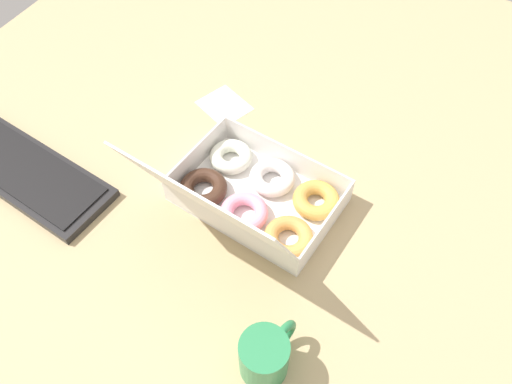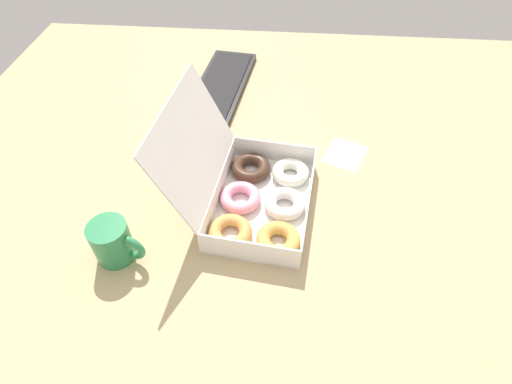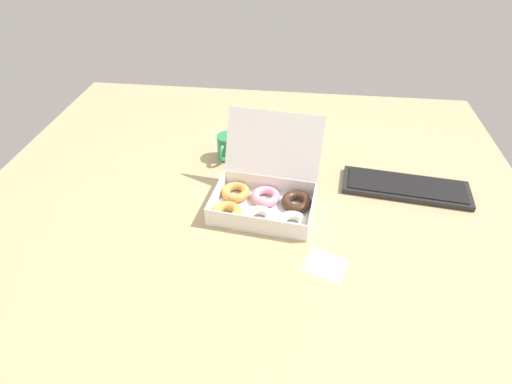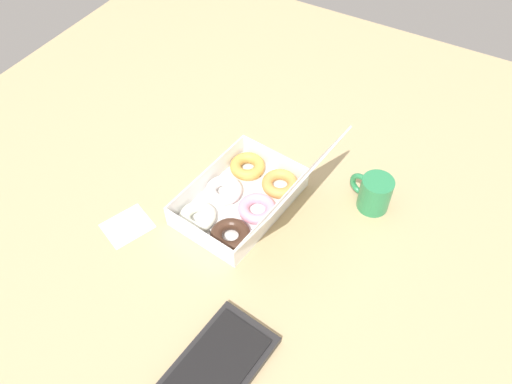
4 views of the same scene
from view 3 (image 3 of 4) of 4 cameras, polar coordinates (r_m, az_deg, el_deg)
The scene contains 5 objects.
ground_plane at distance 123.13cm, azimuth -1.19°, elevation -3.65°, with size 180.00×180.00×2.00cm, color tan.
donut_box at distance 123.00cm, azimuth 1.11°, elevation -1.02°, with size 33.83×32.46×24.88cm.
keyboard at distance 140.41cm, azimuth 20.59°, elevation 0.66°, with size 41.90×18.50×2.20cm.
coffee_mug at distance 145.40cm, azimuth -4.10°, elevation 6.44°, with size 7.69×11.13×9.03cm.
paper_napkin at distance 109.86cm, azimuth 9.90°, elevation -10.23°, with size 10.63×9.04×0.15cm, color white.
Camera 3 is at (13.20, -90.26, 81.71)cm, focal length 28.00 mm.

